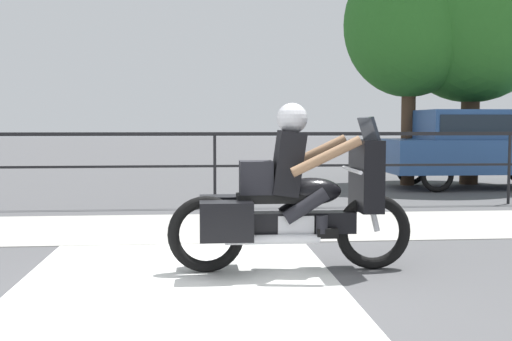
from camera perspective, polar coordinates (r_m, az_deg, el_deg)
ground_plane at (r=5.37m, az=-2.25°, el=-10.91°), size 120.00×120.00×0.00m
sidewalk_band at (r=8.70m, az=-3.34°, el=-5.03°), size 44.00×2.40×0.01m
crosswalk_band at (r=5.18m, az=-7.10°, el=-11.48°), size 2.82×6.00×0.01m
fence_railing at (r=10.67m, az=-3.69°, el=1.98°), size 36.00×0.05×1.25m
motorcycle at (r=6.07m, az=3.24°, el=-2.51°), size 2.33×0.76×1.59m
parked_car at (r=14.66m, az=19.19°, el=2.24°), size 4.23×1.75×1.69m
tree_behind_sign at (r=15.07m, az=13.52°, el=12.46°), size 2.95×2.95×5.23m
tree_behind_car at (r=15.76m, az=18.71°, el=13.53°), size 3.92×3.92×6.18m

